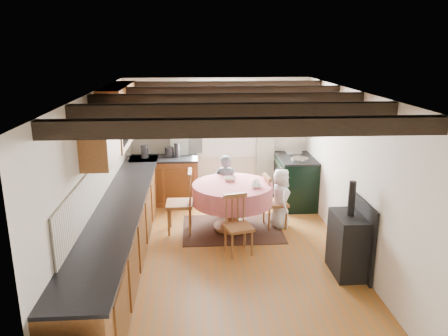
{
  "coord_description": "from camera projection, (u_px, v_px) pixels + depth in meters",
  "views": [
    {
      "loc": [
        -0.45,
        -5.77,
        3.01
      ],
      "look_at": [
        0.0,
        0.8,
        1.15
      ],
      "focal_mm": 35.16,
      "sensor_mm": 36.0,
      "label": 1
    }
  ],
  "objects": [
    {
      "name": "bowl_a",
      "position": [
        257.0,
        186.0,
        7.01
      ],
      "size": [
        0.24,
        0.24,
        0.05
      ],
      "primitive_type": "imported",
      "rotation": [
        0.0,
        0.0,
        2.86
      ],
      "color": "silver",
      "rests_on": "dining_table"
    },
    {
      "name": "wall_front",
      "position": [
        255.0,
        285.0,
        3.42
      ],
      "size": [
        3.6,
        0.0,
        2.4
      ],
      "primitive_type": "cube",
      "color": "silver",
      "rests_on": "ground"
    },
    {
      "name": "chair_near",
      "position": [
        239.0,
        225.0,
        6.44
      ],
      "size": [
        0.48,
        0.49,
        0.89
      ],
      "primitive_type": null,
      "rotation": [
        0.0,
        0.0,
        0.27
      ],
      "color": "olive",
      "rests_on": "floor"
    },
    {
      "name": "wall_cabinet_solid",
      "position": [
        100.0,
        136.0,
        5.47
      ],
      "size": [
        0.34,
        0.9,
        0.7
      ],
      "primitive_type": "cube",
      "color": "#965225",
      "rests_on": "wall_left"
    },
    {
      "name": "window_frame",
      "position": [
        222.0,
        119.0,
        8.58
      ],
      "size": [
        1.34,
        0.03,
        1.54
      ],
      "primitive_type": "cube",
      "color": "white",
      "rests_on": "wall_back"
    },
    {
      "name": "child_far",
      "position": [
        226.0,
        186.0,
        7.84
      ],
      "size": [
        0.46,
        0.35,
        1.14
      ],
      "primitive_type": "imported",
      "rotation": [
        0.0,
        0.0,
        2.93
      ],
      "color": "slate",
      "rests_on": "floor"
    },
    {
      "name": "wall_picture",
      "position": [
        312.0,
        117.0,
        8.24
      ],
      "size": [
        0.04,
        0.5,
        0.6
      ],
      "primitive_type": "cube",
      "color": "gold",
      "rests_on": "wall_right"
    },
    {
      "name": "rug",
      "position": [
        232.0,
        229.0,
        7.41
      ],
      "size": [
        1.65,
        1.29,
        0.01
      ],
      "primitive_type": "cube",
      "color": "#301D12",
      "rests_on": "floor"
    },
    {
      "name": "wall_cabinet_glass",
      "position": [
        119.0,
        114.0,
        6.9
      ],
      "size": [
        0.34,
        1.8,
        0.9
      ],
      "primitive_type": "cube",
      "color": "#965225",
      "rests_on": "wall_left"
    },
    {
      "name": "bowl_b",
      "position": [
        230.0,
        179.0,
        7.36
      ],
      "size": [
        0.28,
        0.28,
        0.06
      ],
      "primitive_type": "imported",
      "rotation": [
        0.0,
        0.0,
        2.04
      ],
      "color": "silver",
      "rests_on": "dining_table"
    },
    {
      "name": "chair_right",
      "position": [
        275.0,
        201.0,
        7.4
      ],
      "size": [
        0.46,
        0.44,
        0.92
      ],
      "primitive_type": null,
      "rotation": [
        0.0,
        0.0,
        1.69
      ],
      "color": "olive",
      "rests_on": "floor"
    },
    {
      "name": "beam_c",
      "position": [
        228.0,
        100.0,
        5.76
      ],
      "size": [
        3.6,
        0.16,
        0.16
      ],
      "primitive_type": "cube",
      "color": "black",
      "rests_on": "ceiling"
    },
    {
      "name": "worktop_back",
      "position": [
        164.0,
        159.0,
        8.4
      ],
      "size": [
        1.3,
        0.64,
        0.04
      ],
      "primitive_type": "cube",
      "color": "black",
      "rests_on": "base_cabinet_back"
    },
    {
      "name": "cup",
      "position": [
        256.0,
        183.0,
        7.09
      ],
      "size": [
        0.11,
        0.11,
        0.09
      ],
      "primitive_type": "imported",
      "rotation": [
        0.0,
        0.0,
        1.7
      ],
      "color": "silver",
      "rests_on": "dining_table"
    },
    {
      "name": "wall_plate",
      "position": [
        271.0,
        114.0,
        8.6
      ],
      "size": [
        0.3,
        0.02,
        0.3
      ],
      "primitive_type": "cylinder",
      "rotation": [
        1.57,
        0.0,
        0.0
      ],
      "color": "silver",
      "rests_on": "wall_back"
    },
    {
      "name": "ceiling",
      "position": [
        228.0,
        93.0,
        5.73
      ],
      "size": [
        3.6,
        5.5,
        0.0
      ],
      "primitive_type": "cube",
      "color": "white",
      "rests_on": "ground"
    },
    {
      "name": "base_cabinet_back",
      "position": [
        165.0,
        181.0,
        8.55
      ],
      "size": [
        1.3,
        0.6,
        0.88
      ],
      "primitive_type": "cube",
      "color": "#965225",
      "rests_on": "floor"
    },
    {
      "name": "floor",
      "position": [
        228.0,
        259.0,
        6.38
      ],
      "size": [
        3.6,
        5.5,
        0.0
      ],
      "primitive_type": "cube",
      "color": "#9D591F",
      "rests_on": "ground"
    },
    {
      "name": "beam_d",
      "position": [
        223.0,
        92.0,
        6.72
      ],
      "size": [
        3.6,
        0.16,
        0.16
      ],
      "primitive_type": "cube",
      "color": "black",
      "rests_on": "ceiling"
    },
    {
      "name": "base_cabinet_left",
      "position": [
        122.0,
        234.0,
        6.17
      ],
      "size": [
        0.6,
        5.3,
        0.88
      ],
      "primitive_type": "cube",
      "color": "#965225",
      "rests_on": "floor"
    },
    {
      "name": "aga_range",
      "position": [
        295.0,
        181.0,
        8.42
      ],
      "size": [
        0.68,
        1.05,
        0.97
      ],
      "primitive_type": null,
      "color": "black",
      "rests_on": "floor"
    },
    {
      "name": "child_right",
      "position": [
        281.0,
        198.0,
        7.4
      ],
      "size": [
        0.33,
        0.5,
        1.02
      ],
      "primitive_type": "imported",
      "rotation": [
        0.0,
        0.0,
        1.58
      ],
      "color": "white",
      "rests_on": "floor"
    },
    {
      "name": "worktop_left",
      "position": [
        121.0,
        203.0,
        6.04
      ],
      "size": [
        0.64,
        5.3,
        0.04
      ],
      "primitive_type": "cube",
      "color": "black",
      "rests_on": "base_cabinet_left"
    },
    {
      "name": "dining_table",
      "position": [
        232.0,
        207.0,
        7.3
      ],
      "size": [
        1.32,
        1.32,
        0.8
      ],
      "primitive_type": null,
      "color": "#B4597A",
      "rests_on": "floor"
    },
    {
      "name": "chair_left",
      "position": [
        179.0,
        201.0,
        7.19
      ],
      "size": [
        0.48,
        0.45,
        1.05
      ],
      "primitive_type": null,
      "rotation": [
        0.0,
        0.0,
        -1.58
      ],
      "color": "olive",
      "rests_on": "floor"
    },
    {
      "name": "beam_e",
      "position": [
        219.0,
        86.0,
        7.68
      ],
      "size": [
        3.6,
        0.16,
        0.16
      ],
      "primitive_type": "cube",
      "color": "black",
      "rests_on": "ceiling"
    },
    {
      "name": "beam_b",
      "position": [
        235.0,
        111.0,
        4.8
      ],
      "size": [
        3.6,
        0.16,
        0.16
      ],
      "primitive_type": "cube",
      "color": "black",
      "rests_on": "ceiling"
    },
    {
      "name": "canister_slim",
      "position": [
        177.0,
        150.0,
        8.38
      ],
      "size": [
        0.1,
        0.1,
        0.28
      ],
      "primitive_type": "cylinder",
      "color": "#262628",
      "rests_on": "worktop_back"
    },
    {
      "name": "wall_left",
      "position": [
        96.0,
        183.0,
        5.94
      ],
      "size": [
        0.0,
        5.5,
        2.4
      ],
      "primitive_type": "cube",
      "color": "silver",
      "rests_on": "ground"
    },
    {
      "name": "curtain_rod",
      "position": [
        223.0,
        89.0,
        8.34
      ],
      "size": [
        2.0,
        0.03,
        0.03
      ],
      "primitive_type": "cylinder",
      "rotation": [
        0.0,
        1.57,
        0.0
      ],
      "color": "black",
      "rests_on": "wall_back"
    },
    {
      "name": "curtain_left",
      "position": [
        179.0,
        146.0,
        8.58
      ],
      "size": [
        0.35,
        0.1,
        2.1
      ],
      "primitive_type": "cube",
      "color": "#9FAC83",
      "rests_on": "wall_back"
    },
    {
      "name": "canister_tall",
      "position": [
        145.0,
        151.0,
        8.35
      ],
      "size": [
        0.14,
        0.14,
        0.25
      ],
      "primitive_type": "cylinder",
      "color": "#262628",
      "rests_on": "worktop_back"
    },
    {
      "name": "beam_a",
      "position": [
        246.0,
        127.0,
        3.83
      ],
      "size": [
        3.6,
        0.16,
        0.16
      ],
      "primitive_type": "cube",
      "color": "black",
      "rests_on": "ceiling"
    },
    {
      "name": "splash_back",
      "position": [
        167.0,
        140.0,
        8.61
      ],
      "size": [
        1.4,
        0.02,
        0.55
      ],
      "primitive_type": "cube",
      "color": "beige",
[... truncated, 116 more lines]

